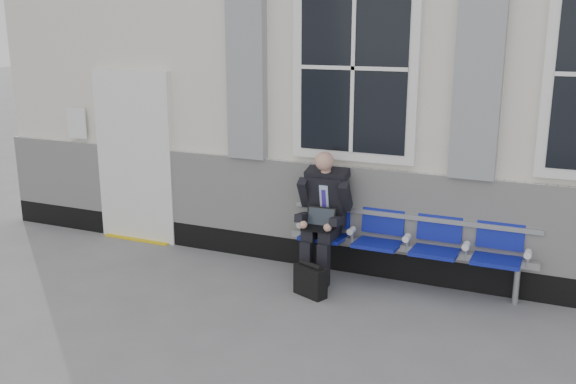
% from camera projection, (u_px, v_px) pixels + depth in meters
% --- Properties ---
extents(ground, '(70.00, 70.00, 0.00)m').
position_uv_depth(ground, '(549.00, 375.00, 5.06)').
color(ground, slate).
rests_on(ground, ground).
extents(bench, '(2.60, 0.47, 0.91)m').
position_uv_depth(bench, '(408.00, 236.00, 6.67)').
color(bench, '#9EA0A3').
rests_on(bench, ground).
extents(businessman, '(0.56, 0.75, 1.40)m').
position_uv_depth(businessman, '(324.00, 210.00, 6.86)').
color(businessman, black).
rests_on(businessman, ground).
extents(briefcase, '(0.38, 0.27, 0.36)m').
position_uv_depth(briefcase, '(310.00, 280.00, 6.51)').
color(briefcase, black).
rests_on(briefcase, ground).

